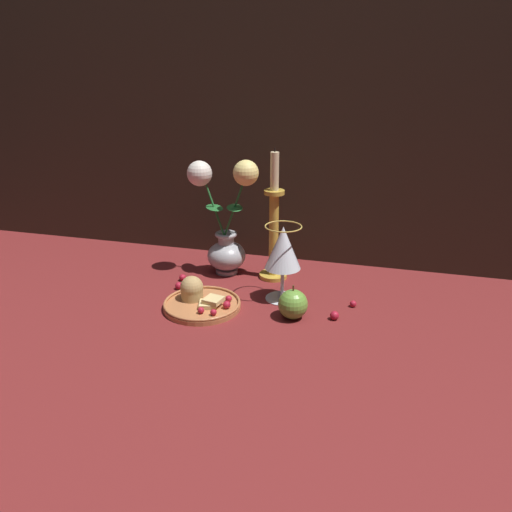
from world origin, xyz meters
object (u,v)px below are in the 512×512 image
at_px(wine_glass, 283,250).
at_px(apple_beside_vase, 293,304).
at_px(vase, 225,226).
at_px(plate_with_pastries, 200,300).
at_px(candlestick, 274,229).

height_order(wine_glass, apple_beside_vase, wine_glass).
distance_m(vase, plate_with_pastries, 0.23).
relative_size(candlestick, apple_beside_vase, 4.31).
distance_m(vase, apple_beside_vase, 0.31).
bearing_deg(vase, plate_with_pastries, -88.95).
bearing_deg(apple_beside_vase, wine_glass, 116.38).
height_order(plate_with_pastries, wine_glass, wine_glass).
bearing_deg(wine_glass, candlestick, 112.61).
bearing_deg(plate_with_pastries, candlestick, 59.23).
bearing_deg(candlestick, vase, -177.30).
bearing_deg(apple_beside_vase, vase, 137.85).
relative_size(plate_with_pastries, apple_beside_vase, 2.27).
bearing_deg(plate_with_pastries, wine_glass, 27.18).
distance_m(plate_with_pastries, candlestick, 0.26).
distance_m(vase, candlestick, 0.13).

